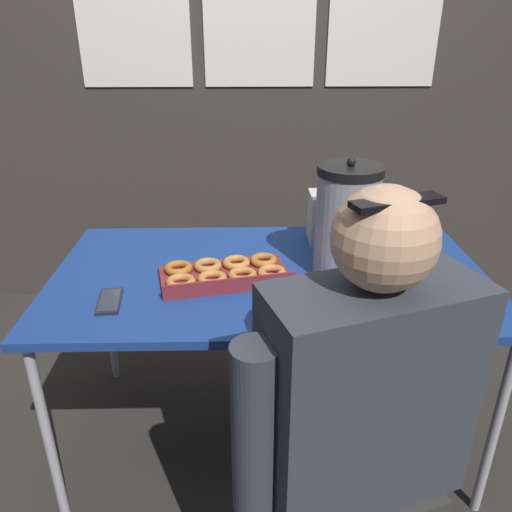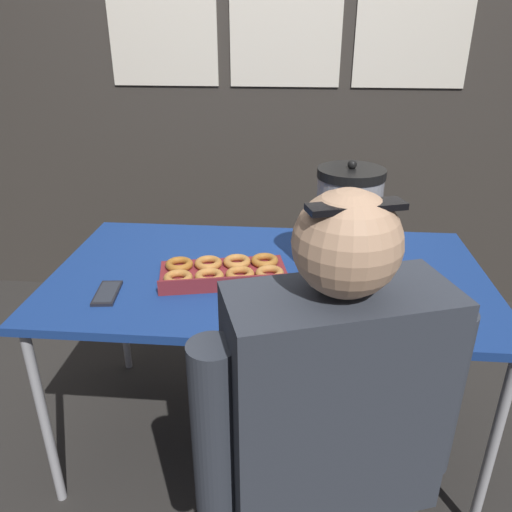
{
  "view_description": "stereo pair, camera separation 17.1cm",
  "coord_description": "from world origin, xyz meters",
  "px_view_note": "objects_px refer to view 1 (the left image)",
  "views": [
    {
      "loc": [
        -0.08,
        -1.55,
        1.52
      ],
      "look_at": [
        -0.05,
        0.0,
        0.79
      ],
      "focal_mm": 35.0,
      "sensor_mm": 36.0,
      "label": 1
    },
    {
      "loc": [
        0.09,
        -1.55,
        1.52
      ],
      "look_at": [
        -0.05,
        0.0,
        0.79
      ],
      "focal_mm": 35.0,
      "sensor_mm": 36.0,
      "label": 2
    }
  ],
  "objects_px": {
    "donut_box": "(225,273)",
    "person_seated": "(359,453)",
    "cell_phone": "(109,301)",
    "space_heater": "(331,217)",
    "coffee_urn": "(346,222)"
  },
  "relations": [
    {
      "from": "space_heater",
      "to": "person_seated",
      "type": "xyz_separation_m",
      "value": [
        -0.07,
        -0.95,
        -0.24
      ]
    },
    {
      "from": "person_seated",
      "to": "donut_box",
      "type": "bearing_deg",
      "value": -80.31
    },
    {
      "from": "donut_box",
      "to": "person_seated",
      "type": "distance_m",
      "value": 0.73
    },
    {
      "from": "donut_box",
      "to": "coffee_urn",
      "type": "distance_m",
      "value": 0.44
    },
    {
      "from": "coffee_urn",
      "to": "donut_box",
      "type": "bearing_deg",
      "value": -176.05
    },
    {
      "from": "coffee_urn",
      "to": "person_seated",
      "type": "distance_m",
      "value": 0.74
    },
    {
      "from": "donut_box",
      "to": "coffee_urn",
      "type": "xyz_separation_m",
      "value": [
        0.41,
        0.03,
        0.17
      ]
    },
    {
      "from": "coffee_urn",
      "to": "cell_phone",
      "type": "distance_m",
      "value": 0.8
    },
    {
      "from": "donut_box",
      "to": "cell_phone",
      "type": "bearing_deg",
      "value": -168.29
    },
    {
      "from": "donut_box",
      "to": "person_seated",
      "type": "height_order",
      "value": "person_seated"
    },
    {
      "from": "space_heater",
      "to": "person_seated",
      "type": "distance_m",
      "value": 0.99
    },
    {
      "from": "cell_phone",
      "to": "space_heater",
      "type": "distance_m",
      "value": 0.9
    },
    {
      "from": "coffee_urn",
      "to": "cell_phone",
      "type": "bearing_deg",
      "value": -166.44
    },
    {
      "from": "donut_box",
      "to": "coffee_urn",
      "type": "bearing_deg",
      "value": -8.06
    },
    {
      "from": "coffee_urn",
      "to": "space_heater",
      "type": "xyz_separation_m",
      "value": [
        0.0,
        0.29,
        -0.09
      ]
    }
  ]
}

